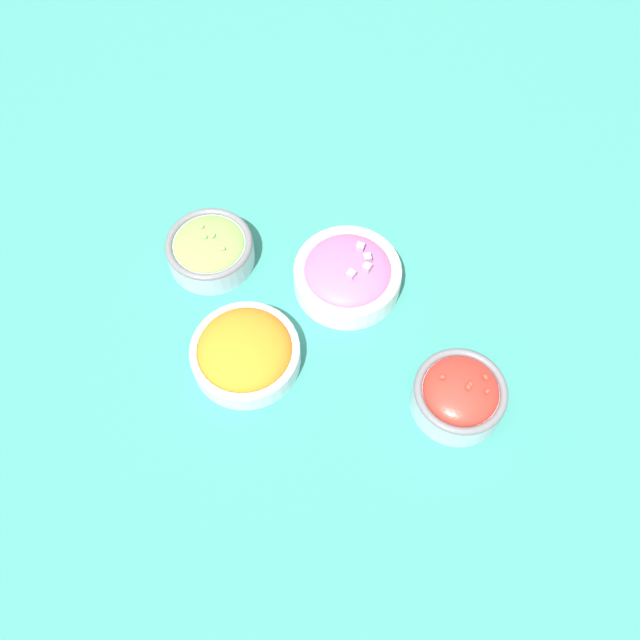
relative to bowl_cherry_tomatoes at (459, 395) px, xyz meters
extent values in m
plane|color=#337F75|center=(-0.18, 0.15, -0.03)|extent=(3.00, 3.00, 0.00)
cylinder|color=#B2C1CC|center=(0.00, 0.00, -0.01)|extent=(0.13, 0.13, 0.05)
torus|color=slate|center=(0.00, 0.00, 0.01)|extent=(0.13, 0.13, 0.01)
ellipsoid|color=red|center=(0.00, 0.00, 0.01)|extent=(0.11, 0.11, 0.04)
ellipsoid|color=red|center=(0.01, 0.00, 0.04)|extent=(0.01, 0.01, 0.01)
ellipsoid|color=red|center=(0.03, 0.01, 0.03)|extent=(0.01, 0.01, 0.01)
ellipsoid|color=red|center=(-0.03, 0.02, 0.03)|extent=(0.01, 0.01, 0.01)
ellipsoid|color=red|center=(0.03, -0.01, 0.03)|extent=(0.01, 0.01, 0.01)
ellipsoid|color=red|center=(0.01, 0.00, 0.04)|extent=(0.01, 0.01, 0.01)
cylinder|color=silver|center=(-0.30, 0.11, -0.02)|extent=(0.16, 0.16, 0.04)
torus|color=silver|center=(-0.30, 0.11, 0.00)|extent=(0.16, 0.16, 0.01)
ellipsoid|color=orange|center=(-0.30, 0.11, 0.00)|extent=(0.14, 0.14, 0.06)
cylinder|color=white|center=(-0.13, 0.23, -0.01)|extent=(0.17, 0.17, 0.04)
torus|color=silver|center=(-0.13, 0.23, 0.01)|extent=(0.17, 0.17, 0.01)
ellipsoid|color=#9E5B8E|center=(-0.13, 0.23, 0.01)|extent=(0.14, 0.14, 0.04)
cube|color=#C699C1|center=(-0.13, 0.20, 0.03)|extent=(0.02, 0.02, 0.01)
cube|color=#C699C1|center=(-0.10, 0.23, 0.03)|extent=(0.01, 0.01, 0.01)
cube|color=#C699C1|center=(-0.10, 0.25, 0.03)|extent=(0.02, 0.02, 0.01)
cube|color=#C699C1|center=(-0.10, 0.21, 0.03)|extent=(0.02, 0.02, 0.01)
cylinder|color=#B2C1CC|center=(-0.34, 0.30, -0.01)|extent=(0.14, 0.14, 0.04)
torus|color=slate|center=(-0.34, 0.30, 0.01)|extent=(0.14, 0.14, 0.01)
ellipsoid|color=#7ABC4C|center=(-0.34, 0.30, 0.01)|extent=(0.11, 0.11, 0.02)
ellipsoid|color=#99D166|center=(-0.35, 0.33, 0.02)|extent=(0.01, 0.01, 0.01)
ellipsoid|color=#99D166|center=(-0.33, 0.31, 0.02)|extent=(0.01, 0.01, 0.01)
ellipsoid|color=#99D166|center=(-0.34, 0.31, 0.02)|extent=(0.01, 0.01, 0.01)
ellipsoid|color=#99D166|center=(-0.32, 0.28, 0.02)|extent=(0.01, 0.01, 0.01)
camera|label=1|loc=(-0.25, -0.37, 0.94)|focal=40.00mm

